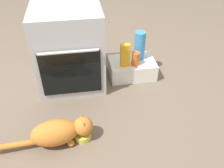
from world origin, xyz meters
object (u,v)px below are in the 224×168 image
(pantry_cabinet, at_px, (132,68))
(food_bowl, at_px, (83,135))
(sauce_jar, at_px, (136,59))
(cat, at_px, (60,132))
(oven, at_px, (70,48))
(juice_carton, at_px, (125,55))
(water_bottle, at_px, (140,45))

(pantry_cabinet, distance_m, food_bowl, 0.98)
(sauce_jar, bearing_deg, cat, -136.19)
(pantry_cabinet, xyz_separation_m, cat, (-0.75, -0.81, 0.03))
(oven, height_order, food_bowl, oven)
(pantry_cabinet, bearing_deg, cat, -132.93)
(food_bowl, bearing_deg, juice_carton, 56.02)
(cat, bearing_deg, oven, 76.21)
(water_bottle, xyz_separation_m, sauce_jar, (-0.07, -0.12, -0.08))
(oven, bearing_deg, food_bowl, -86.33)
(juice_carton, xyz_separation_m, sauce_jar, (0.11, 0.00, -0.05))
(water_bottle, height_order, juice_carton, water_bottle)
(oven, bearing_deg, water_bottle, 4.55)
(oven, distance_m, sauce_jar, 0.66)
(cat, xyz_separation_m, sauce_jar, (0.77, 0.73, 0.13))
(cat, relative_size, water_bottle, 2.52)
(food_bowl, distance_m, juice_carton, 0.91)
(water_bottle, bearing_deg, oven, -175.45)
(pantry_cabinet, bearing_deg, water_bottle, 28.99)
(pantry_cabinet, xyz_separation_m, water_bottle, (0.08, 0.04, 0.24))
(cat, relative_size, sauce_jar, 5.39)
(pantry_cabinet, distance_m, sauce_jar, 0.18)
(oven, distance_m, juice_carton, 0.55)
(cat, xyz_separation_m, juice_carton, (0.66, 0.73, 0.18))
(sauce_jar, bearing_deg, food_bowl, -129.60)
(pantry_cabinet, relative_size, food_bowl, 3.43)
(cat, xyz_separation_m, water_bottle, (0.83, 0.85, 0.21))
(oven, relative_size, food_bowl, 5.70)
(cat, distance_m, sauce_jar, 1.07)
(food_bowl, bearing_deg, oven, 93.67)
(sauce_jar, bearing_deg, pantry_cabinet, 101.53)
(cat, bearing_deg, pantry_cabinet, 41.92)
(food_bowl, bearing_deg, cat, -174.85)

